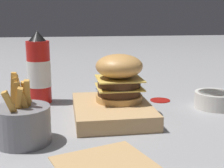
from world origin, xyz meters
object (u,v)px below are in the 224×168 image
at_px(burger, 119,77).
at_px(spoon, 99,88).
at_px(side_bowl, 215,99).
at_px(fries_basket, 23,123).
at_px(serving_board, 112,110).
at_px(ketchup_bottle, 39,71).

distance_m(burger, spoon, 0.29).
relative_size(burger, spoon, 0.80).
bearing_deg(side_bowl, burger, -86.52).
distance_m(fries_basket, side_bowl, 0.53).
height_order(side_bowl, spoon, side_bowl).
distance_m(serving_board, side_bowl, 0.30).
bearing_deg(serving_board, burger, 134.40).
height_order(fries_basket, side_bowl, fries_basket).
bearing_deg(serving_board, spoon, 179.97).
xyz_separation_m(side_bowl, spoon, (-0.26, -0.30, -0.02)).
relative_size(ketchup_bottle, spoon, 1.38).
height_order(ketchup_bottle, fries_basket, ketchup_bottle).
height_order(burger, ketchup_bottle, ketchup_bottle).
xyz_separation_m(serving_board, fries_basket, (0.13, -0.20, 0.02)).
distance_m(burger, ketchup_bottle, 0.26).
xyz_separation_m(fries_basket, spoon, (-0.43, 0.20, -0.04)).
xyz_separation_m(serving_board, spoon, (-0.30, 0.00, -0.01)).
distance_m(ketchup_bottle, fries_basket, 0.30).
height_order(fries_basket, spoon, fries_basket).
bearing_deg(side_bowl, ketchup_bottle, -105.08).
bearing_deg(spoon, burger, -162.15).
bearing_deg(serving_board, fries_basket, -57.28).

